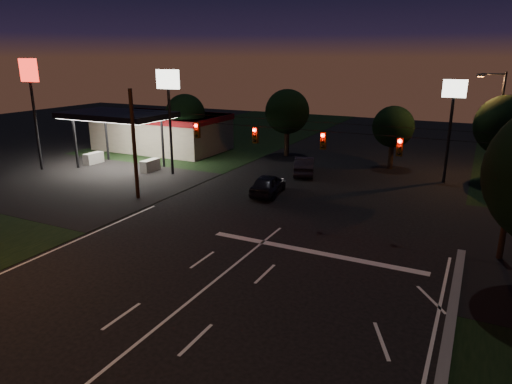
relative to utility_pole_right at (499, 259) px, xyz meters
The scene contains 17 objects.
ground 19.21m from the utility_pole_right, 128.66° to the right, with size 140.00×140.00×0.00m, color black.
cross_street_left 32.02m from the utility_pole_right, behind, with size 20.00×16.00×0.02m, color black.
stop_bar 9.66m from the utility_pole_right, 158.75° to the right, with size 12.00×0.50×0.01m, color silver.
utility_pole_right is the anchor object (origin of this frame).
utility_pole_left 24.00m from the utility_pole_right, behind, with size 0.28×0.28×8.00m, color black.
signal_span 13.20m from the utility_pole_right, behind, with size 24.00×0.40×1.56m.
gas_station 37.27m from the utility_pole_right, 155.56° to the left, with size 14.20×16.10×5.25m.
pole_sign_left_near 27.82m from the utility_pole_right, 164.93° to the left, with size 2.20×0.30×9.10m.
pole_sign_left_far 38.87m from the utility_pole_right, behind, with size 2.00×0.30×10.00m.
pole_sign_right 16.73m from the utility_pole_right, 104.93° to the left, with size 1.80×0.30×8.40m.
street_light_right_far 17.81m from the utility_pole_right, 92.57° to the left, with size 2.20×0.35×9.00m.
tree_far_a 33.84m from the utility_pole_right, 153.24° to the left, with size 4.20×4.20×6.42m.
tree_far_b 28.04m from the utility_pole_right, 136.25° to the left, with size 4.60×4.60×6.98m.
tree_far_c 20.58m from the utility_pole_right, 116.39° to the left, with size 3.80×3.80×5.86m.
tree_far_d 16.84m from the utility_pole_right, 89.92° to the left, with size 4.80×4.80×7.30m.
car_oncoming_a 16.61m from the utility_pole_right, 161.64° to the left, with size 1.87×4.64×1.58m, color black.
car_oncoming_b 19.80m from the utility_pole_right, 141.45° to the left, with size 1.67×4.79×1.58m, color black.
Camera 1 is at (10.35, -10.17, 10.08)m, focal length 32.00 mm.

